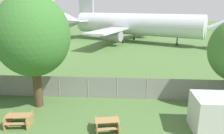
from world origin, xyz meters
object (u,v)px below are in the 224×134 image
picnic_bench_near_cabin (19,119)px  picnic_bench_open_grass (107,124)px  airplane (133,24)px  tree_behind_benches (33,36)px

picnic_bench_near_cabin → picnic_bench_open_grass: (5.96, -0.20, -0.00)m
picnic_bench_open_grass → picnic_bench_near_cabin: bearing=178.1°
airplane → tree_behind_benches: size_ratio=4.30×
airplane → picnic_bench_near_cabin: 37.99m
picnic_bench_open_grass → tree_behind_benches: size_ratio=0.21×
airplane → picnic_bench_open_grass: (-2.49, -37.08, -3.43)m
picnic_bench_near_cabin → airplane: bearing=77.1°
airplane → picnic_bench_near_cabin: (-8.45, -36.88, -3.43)m
picnic_bench_open_grass → tree_behind_benches: tree_behind_benches is taller
picnic_bench_near_cabin → tree_behind_benches: (0.16, 3.05, 5.16)m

